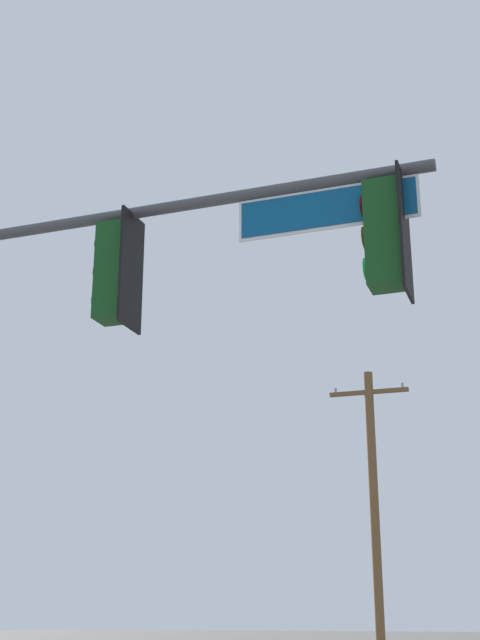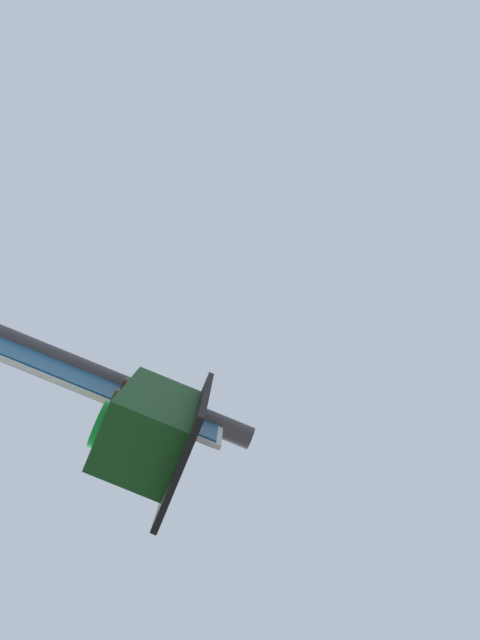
{
  "view_description": "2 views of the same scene",
  "coord_description": "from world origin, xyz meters",
  "views": [
    {
      "loc": [
        0.03,
        -13.48,
        1.87
      ],
      "look_at": [
        -5.61,
        -4.88,
        5.38
      ],
      "focal_mm": 50.0,
      "sensor_mm": 36.0,
      "label": 1
    },
    {
      "loc": [
        -2.83,
        -6.99,
        1.26
      ],
      "look_at": [
        -2.76,
        -6.51,
        7.32
      ],
      "focal_mm": 50.0,
      "sensor_mm": 36.0,
      "label": 2
    }
  ],
  "objects": []
}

